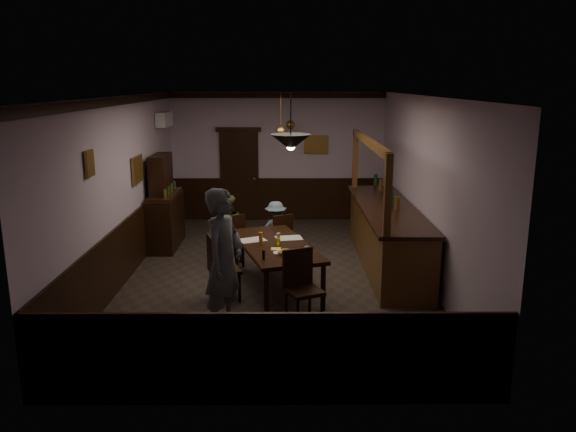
{
  "coord_description": "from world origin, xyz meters",
  "views": [
    {
      "loc": [
        0.19,
        -9.14,
        3.22
      ],
      "look_at": [
        0.23,
        -0.49,
        1.15
      ],
      "focal_mm": 35.0,
      "sensor_mm": 36.0,
      "label": 1
    }
  ],
  "objects_px": {
    "chair_near": "(301,283)",
    "pendant_iron": "(291,142)",
    "coffee_cup": "(307,249)",
    "chair_far_right": "(281,236)",
    "bar_counter": "(386,234)",
    "pendant_brass_mid": "(281,132)",
    "chair_far_left": "(232,238)",
    "person_standing": "(224,261)",
    "dining_table": "(275,248)",
    "pendant_brass_far": "(291,125)",
    "soda_can": "(278,242)",
    "person_seated_right": "(276,230)",
    "sideboard": "(165,210)",
    "person_seated_left": "(228,229)",
    "chair_side": "(219,265)"
  },
  "relations": [
    {
      "from": "pendant_iron",
      "to": "pendant_brass_mid",
      "type": "xyz_separation_m",
      "value": [
        -0.16,
        3.09,
        -0.12
      ]
    },
    {
      "from": "chair_far_left",
      "to": "person_standing",
      "type": "relative_size",
      "value": 0.51
    },
    {
      "from": "chair_far_right",
      "to": "coffee_cup",
      "type": "bearing_deg",
      "value": 76.18
    },
    {
      "from": "person_standing",
      "to": "pendant_brass_mid",
      "type": "bearing_deg",
      "value": 12.36
    },
    {
      "from": "chair_far_left",
      "to": "person_standing",
      "type": "bearing_deg",
      "value": 65.5
    },
    {
      "from": "chair_far_right",
      "to": "person_seated_left",
      "type": "distance_m",
      "value": 0.96
    },
    {
      "from": "sideboard",
      "to": "chair_side",
      "type": "bearing_deg",
      "value": -63.87
    },
    {
      "from": "bar_counter",
      "to": "soda_can",
      "type": "bearing_deg",
      "value": -145.75
    },
    {
      "from": "chair_side",
      "to": "pendant_brass_mid",
      "type": "relative_size",
      "value": 1.24
    },
    {
      "from": "sideboard",
      "to": "bar_counter",
      "type": "height_order",
      "value": "bar_counter"
    },
    {
      "from": "chair_far_left",
      "to": "chair_near",
      "type": "distance_m",
      "value": 2.62
    },
    {
      "from": "chair_far_right",
      "to": "coffee_cup",
      "type": "relative_size",
      "value": 11.41
    },
    {
      "from": "person_standing",
      "to": "chair_far_right",
      "type": "bearing_deg",
      "value": 8.98
    },
    {
      "from": "person_seated_right",
      "to": "pendant_iron",
      "type": "relative_size",
      "value": 1.57
    },
    {
      "from": "person_seated_left",
      "to": "pendant_brass_far",
      "type": "distance_m",
      "value": 3.37
    },
    {
      "from": "chair_far_right",
      "to": "sideboard",
      "type": "bearing_deg",
      "value": -51.05
    },
    {
      "from": "chair_side",
      "to": "soda_can",
      "type": "bearing_deg",
      "value": -87.57
    },
    {
      "from": "coffee_cup",
      "to": "sideboard",
      "type": "height_order",
      "value": "sideboard"
    },
    {
      "from": "person_standing",
      "to": "coffee_cup",
      "type": "distance_m",
      "value": 1.55
    },
    {
      "from": "chair_far_right",
      "to": "coffee_cup",
      "type": "xyz_separation_m",
      "value": [
        0.41,
        -1.8,
        0.3
      ]
    },
    {
      "from": "sideboard",
      "to": "pendant_brass_mid",
      "type": "distance_m",
      "value": 2.79
    },
    {
      "from": "coffee_cup",
      "to": "chair_side",
      "type": "bearing_deg",
      "value": 164.19
    },
    {
      "from": "chair_far_left",
      "to": "person_seated_left",
      "type": "distance_m",
      "value": 0.29
    },
    {
      "from": "chair_far_left",
      "to": "soda_can",
      "type": "xyz_separation_m",
      "value": [
        0.83,
        -1.2,
        0.28
      ]
    },
    {
      "from": "soda_can",
      "to": "chair_far_left",
      "type": "bearing_deg",
      "value": 124.84
    },
    {
      "from": "sideboard",
      "to": "pendant_brass_far",
      "type": "bearing_deg",
      "value": 33.17
    },
    {
      "from": "dining_table",
      "to": "person_seated_right",
      "type": "distance_m",
      "value": 1.62
    },
    {
      "from": "chair_near",
      "to": "soda_can",
      "type": "relative_size",
      "value": 8.52
    },
    {
      "from": "bar_counter",
      "to": "pendant_iron",
      "type": "bearing_deg",
      "value": -131.38
    },
    {
      "from": "chair_far_right",
      "to": "person_seated_left",
      "type": "bearing_deg",
      "value": -26.48
    },
    {
      "from": "dining_table",
      "to": "person_seated_right",
      "type": "relative_size",
      "value": 2.21
    },
    {
      "from": "coffee_cup",
      "to": "pendant_iron",
      "type": "bearing_deg",
      "value": -144.45
    },
    {
      "from": "coffee_cup",
      "to": "bar_counter",
      "type": "bearing_deg",
      "value": 30.91
    },
    {
      "from": "chair_far_right",
      "to": "bar_counter",
      "type": "height_order",
      "value": "bar_counter"
    },
    {
      "from": "person_standing",
      "to": "pendant_brass_far",
      "type": "bearing_deg",
      "value": 13.56
    },
    {
      "from": "person_seated_left",
      "to": "pendant_brass_mid",
      "type": "xyz_separation_m",
      "value": [
        0.96,
        0.97,
        1.67
      ]
    },
    {
      "from": "dining_table",
      "to": "chair_side",
      "type": "distance_m",
      "value": 0.96
    },
    {
      "from": "dining_table",
      "to": "pendant_brass_mid",
      "type": "height_order",
      "value": "pendant_brass_mid"
    },
    {
      "from": "person_seated_left",
      "to": "person_seated_right",
      "type": "xyz_separation_m",
      "value": [
        0.86,
        0.26,
        -0.09
      ]
    },
    {
      "from": "chair_near",
      "to": "chair_far_left",
      "type": "bearing_deg",
      "value": 91.76
    },
    {
      "from": "pendant_iron",
      "to": "coffee_cup",
      "type": "bearing_deg",
      "value": 52.53
    },
    {
      "from": "chair_far_left",
      "to": "person_standing",
      "type": "xyz_separation_m",
      "value": [
        0.15,
        -2.59,
        0.43
      ]
    },
    {
      "from": "soda_can",
      "to": "dining_table",
      "type": "bearing_deg",
      "value": 112.74
    },
    {
      "from": "chair_far_right",
      "to": "bar_counter",
      "type": "relative_size",
      "value": 0.22
    },
    {
      "from": "coffee_cup",
      "to": "pendant_brass_far",
      "type": "relative_size",
      "value": 0.1
    },
    {
      "from": "chair_near",
      "to": "person_standing",
      "type": "relative_size",
      "value": 0.53
    },
    {
      "from": "chair_near",
      "to": "pendant_iron",
      "type": "height_order",
      "value": "pendant_iron"
    },
    {
      "from": "chair_far_right",
      "to": "coffee_cup",
      "type": "distance_m",
      "value": 1.87
    },
    {
      "from": "dining_table",
      "to": "bar_counter",
      "type": "bearing_deg",
      "value": 31.41
    },
    {
      "from": "dining_table",
      "to": "bar_counter",
      "type": "distance_m",
      "value": 2.3
    }
  ]
}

